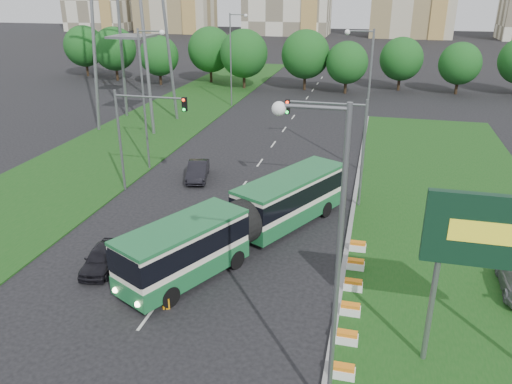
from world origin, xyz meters
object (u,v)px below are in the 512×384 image
(articulated_bus, at_px, (242,218))
(car_left_near, at_px, (102,258))
(car_left_far, at_px, (198,171))
(pedestrian, at_px, (122,280))
(billboard, at_px, (505,241))
(traffic_mast_median, at_px, (341,136))
(shopping_trolley, at_px, (166,303))
(traffic_mast_left, at_px, (138,126))

(articulated_bus, distance_m, car_left_near, 8.60)
(car_left_far, distance_m, pedestrian, 17.31)
(car_left_far, bearing_deg, billboard, -57.59)
(car_left_near, distance_m, car_left_far, 15.03)
(traffic_mast_median, distance_m, shopping_trolley, 17.44)
(billboard, height_order, articulated_bus, billboard)
(pedestrian, bearing_deg, traffic_mast_median, -13.25)
(car_left_near, bearing_deg, billboard, -20.23)
(billboard, height_order, traffic_mast_left, same)
(billboard, height_order, car_left_near, billboard)
(articulated_bus, bearing_deg, traffic_mast_left, 173.50)
(shopping_trolley, bearing_deg, articulated_bus, 54.85)
(billboard, xyz_separation_m, pedestrian, (-17.30, 1.47, -5.26))
(traffic_mast_median, xyz_separation_m, car_left_far, (-11.89, 2.65, -4.60))
(traffic_mast_left, height_order, shopping_trolley, traffic_mast_left)
(billboard, relative_size, shopping_trolley, 13.22)
(car_left_near, height_order, shopping_trolley, car_left_near)
(articulated_bus, xyz_separation_m, car_left_near, (-7.09, -4.74, -1.14))
(car_left_near, relative_size, shopping_trolley, 6.62)
(articulated_bus, height_order, car_left_near, articulated_bus)
(traffic_mast_left, distance_m, car_left_far, 6.72)
(billboard, bearing_deg, traffic_mast_median, 115.03)
(shopping_trolley, bearing_deg, traffic_mast_left, 99.24)
(car_left_near, distance_m, shopping_trolley, 5.81)
(traffic_mast_left, relative_size, car_left_far, 1.77)
(traffic_mast_median, bearing_deg, traffic_mast_left, -176.23)
(shopping_trolley, bearing_deg, car_left_far, 84.59)
(billboard, bearing_deg, car_left_near, 169.59)
(traffic_mast_median, xyz_separation_m, shopping_trolley, (-7.16, -15.09, -5.05))
(shopping_trolley, bearing_deg, billboard, -23.94)
(pedestrian, distance_m, shopping_trolley, 2.80)
(billboard, relative_size, articulated_bus, 0.44)
(traffic_mast_median, relative_size, car_left_near, 2.00)
(traffic_mast_left, relative_size, shopping_trolley, 13.22)
(car_left_near, bearing_deg, articulated_bus, 23.94)
(billboard, xyz_separation_m, shopping_trolley, (-14.63, 0.92, -5.86))
(articulated_bus, distance_m, pedestrian, 8.37)
(car_left_far, bearing_deg, shopping_trolley, -88.71)
(traffic_mast_median, distance_m, traffic_mast_left, 15.19)
(car_left_near, height_order, car_left_far, car_left_far)
(car_left_far, bearing_deg, pedestrian, -96.83)
(car_left_far, relative_size, shopping_trolley, 7.48)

